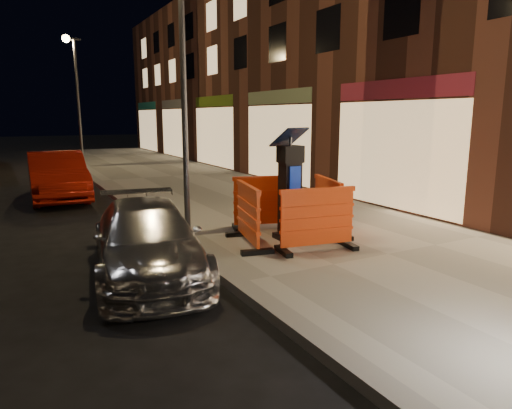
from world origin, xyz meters
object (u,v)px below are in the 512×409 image
parking_kiosk (290,187)px  car_red (59,199)px  barrier_front (317,219)px  barrier_back (266,202)px  barrier_bldgside (327,206)px  car_silver (149,274)px  barrier_kerbside (248,215)px

parking_kiosk → car_red: parking_kiosk is taller
car_red → parking_kiosk: bearing=-64.4°
barrier_front → car_red: 9.65m
parking_kiosk → car_red: size_ratio=0.46×
barrier_back → barrier_front: bearing=-72.4°
barrier_front → barrier_back: size_ratio=1.00×
barrier_bldgside → car_silver: (-3.96, -0.34, -0.74)m
parking_kiosk → barrier_kerbside: 1.06m
barrier_back → barrier_bldgside: bearing=-27.4°
parking_kiosk → car_silver: (-3.01, -0.34, -1.21)m
car_silver → car_red: 8.32m
barrier_back → car_silver: 3.36m
parking_kiosk → car_silver: 3.26m
barrier_back → car_silver: size_ratio=0.37×
barrier_kerbside → barrier_bldgside: bearing=-77.4°
barrier_bldgside → parking_kiosk: bearing=106.6°
car_silver → parking_kiosk: bearing=16.0°
parking_kiosk → barrier_bldgside: bearing=14.6°
parking_kiosk → barrier_front: (0.00, -0.95, -0.47)m
barrier_front → car_silver: 3.16m
barrier_front → car_silver: (-3.01, 0.61, -0.74)m
barrier_front → car_red: size_ratio=0.33×
barrier_back → car_red: bearing=135.0°
barrier_kerbside → car_silver: bearing=112.0°
barrier_front → barrier_back: same height
barrier_bldgside → car_red: barrier_bldgside is taller
parking_kiosk → car_silver: parking_kiosk is taller
barrier_kerbside → car_silver: 2.22m
barrier_back → barrier_bldgside: (0.95, -0.95, 0.00)m
barrier_kerbside → car_silver: (-2.06, -0.34, -0.74)m
barrier_front → barrier_back: 1.90m
barrier_back → barrier_kerbside: size_ratio=1.00×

